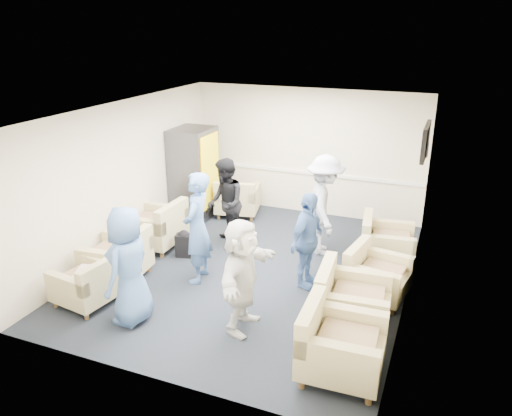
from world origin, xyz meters
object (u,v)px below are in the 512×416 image
at_px(armchair_left_near, 89,285).
at_px(armchair_left_mid, 120,259).
at_px(armchair_right_near, 337,347).
at_px(person_mid_left, 197,228).
at_px(armchair_corner, 237,200).
at_px(person_back_right, 324,205).
at_px(person_mid_right, 307,241).
at_px(person_front_right, 242,276).
at_px(person_front_left, 129,266).
at_px(armchair_right_far, 384,244).
at_px(armchair_left_far, 158,228).
at_px(armchair_right_midnear, 349,303).
at_px(vending_machine, 194,174).
at_px(person_back_left, 225,204).
at_px(armchair_right_midfar, 374,276).

bearing_deg(armchair_left_near, armchair_left_mid, -168.68).
relative_size(armchair_right_near, person_mid_left, 0.54).
height_order(armchair_right_near, armchair_corner, armchair_right_near).
xyz_separation_m(person_mid_left, person_back_right, (1.61, 1.74, 0.00)).
bearing_deg(person_back_right, person_mid_right, 162.80).
height_order(armchair_corner, person_front_right, person_front_right).
bearing_deg(armchair_right_near, person_front_left, 86.62).
bearing_deg(armchair_left_mid, person_front_left, 38.50).
bearing_deg(armchair_right_far, person_front_left, 128.83).
height_order(armchair_right_near, person_back_right, person_back_right).
distance_m(armchair_left_far, person_back_right, 3.09).
bearing_deg(person_front_left, armchair_right_midnear, 106.08).
xyz_separation_m(armchair_left_far, vending_machine, (-0.09, 1.62, 0.59)).
xyz_separation_m(armchair_left_near, person_front_right, (2.35, 0.29, 0.48)).
distance_m(armchair_right_near, armchair_right_midnear, 1.01).
bearing_deg(armchair_right_far, person_mid_right, 134.08).
height_order(armchair_left_near, person_back_left, person_back_left).
xyz_separation_m(armchair_right_midnear, person_back_right, (-0.94, 2.21, 0.53)).
relative_size(person_back_right, person_mid_right, 1.17).
bearing_deg(armchair_left_mid, armchair_right_far, 114.69).
bearing_deg(armchair_right_midnear, person_front_left, 103.66).
xyz_separation_m(armchair_right_midnear, person_back_left, (-2.69, 1.82, 0.46)).
bearing_deg(armchair_right_midnear, person_mid_left, 75.13).
height_order(armchair_right_midnear, person_mid_left, person_mid_left).
bearing_deg(armchair_left_far, armchair_corner, 161.57).
bearing_deg(person_back_left, person_front_left, -35.21).
distance_m(armchair_right_far, person_front_right, 3.15).
height_order(armchair_right_midnear, armchair_right_midfar, armchair_right_midnear).
relative_size(armchair_left_far, armchair_right_near, 0.98).
height_order(armchair_left_mid, person_mid_right, person_mid_right).
height_order(person_back_left, person_front_right, person_back_left).
bearing_deg(person_front_left, person_back_right, 146.58).
bearing_deg(armchair_right_midnear, armchair_right_far, -8.36).
height_order(armchair_right_far, person_back_left, person_back_left).
distance_m(armchair_right_far, person_mid_left, 3.25).
xyz_separation_m(person_back_left, person_back_right, (1.75, 0.39, 0.07)).
bearing_deg(person_front_right, person_mid_right, -17.82).
bearing_deg(person_front_left, armchair_left_far, -158.12).
distance_m(armchair_left_near, vending_machine, 3.81).
xyz_separation_m(person_back_left, person_mid_right, (1.82, -0.90, -0.06)).
distance_m(armchair_left_mid, armchair_left_far, 1.32).
bearing_deg(person_back_right, armchair_right_midfar, -157.89).
relative_size(armchair_right_midnear, person_mid_right, 0.66).
xyz_separation_m(armchair_left_near, armchair_left_mid, (-0.04, 0.81, 0.04)).
bearing_deg(armchair_left_near, armchair_right_far, 136.60).
bearing_deg(armchair_right_near, armchair_right_midfar, -5.32).
relative_size(armchair_right_near, person_back_left, 0.58).
xyz_separation_m(armchair_left_far, armchair_corner, (0.72, 2.02, -0.03)).
bearing_deg(armchair_right_far, armchair_corner, 63.57).
distance_m(armchair_left_mid, vending_machine, 3.00).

